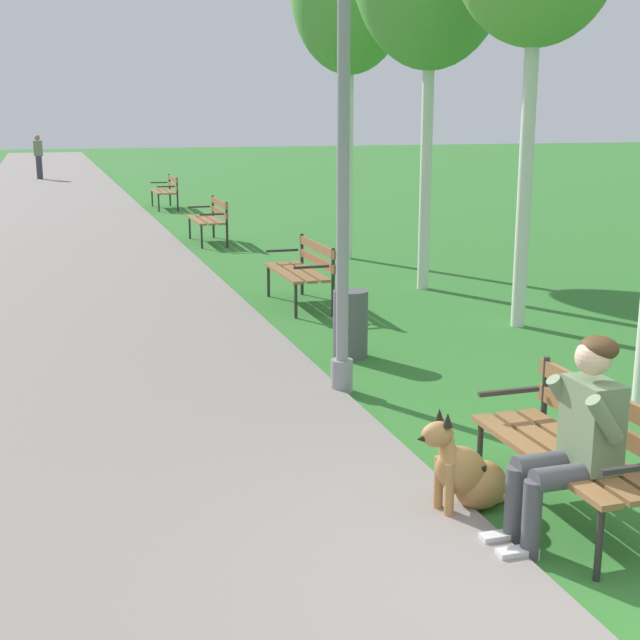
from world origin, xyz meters
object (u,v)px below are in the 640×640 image
Objects in this scene: park_bench_near at (578,442)px; park_bench_far at (210,216)px; dog_shepherd at (467,473)px; pedestrian_distant at (39,157)px; park_bench_furthest at (166,189)px; park_bench_mid at (303,267)px; person_seated_on_near_bench at (575,434)px; litter_bin at (350,324)px; lamp_post_near at (343,159)px.

park_bench_near is 1.00× the size of park_bench_far.
pedestrian_distant reaches higher than dog_shepherd.
pedestrian_distant is at bearing 105.42° from park_bench_furthest.
pedestrian_distant is (-3.14, 11.40, 0.33)m from park_bench_furthest.
park_bench_near is at bearing -91.29° from park_bench_mid.
person_seated_on_near_bench is at bearing -55.55° from dog_shepherd.
park_bench_far reaches higher than dog_shepherd.
park_bench_far is 1.20× the size of person_seated_on_near_bench.
person_seated_on_near_bench is 4.24m from litter_bin.
park_bench_near is 2.14× the size of litter_bin.
park_bench_near is 3.97m from litter_bin.
lamp_post_near is at bearing 96.26° from person_seated_on_near_bench.
park_bench_mid is 6.78m from person_seated_on_near_bench.
pedestrian_distant is at bearing 97.70° from park_bench_mid.
pedestrian_distant is at bearing 95.25° from lamp_post_near.
park_bench_far and park_bench_furthest have the same top height.
pedestrian_distant reaches higher than park_bench_mid.
park_bench_far is (-0.12, 6.00, 0.00)m from park_bench_mid.
person_seated_on_near_bench reaches higher than park_bench_furthest.
park_bench_mid and park_bench_far have the same top height.
park_bench_furthest is (0.03, 6.49, 0.00)m from park_bench_far.
park_bench_mid is 24.10m from pedestrian_distant.
park_bench_mid is at bearing 79.12° from lamp_post_near.
pedestrian_distant is at bearing 94.73° from dog_shepherd.
lamp_post_near is 2.44× the size of pedestrian_distant.
park_bench_far is 9.77m from lamp_post_near.
park_bench_furthest is at bearing 89.70° from park_bench_far.
park_bench_furthest is 1.81× the size of dog_shepherd.
person_seated_on_near_bench is at bearing -90.81° from park_bench_furthest.
park_bench_far is 12.23m from dog_shepherd.
park_bench_far is at bearing 88.94° from person_seated_on_near_bench.
park_bench_furthest is 18.71m from dog_shepherd.
park_bench_near is 0.71m from dog_shepherd.
park_bench_near and park_bench_furthest have the same top height.
lamp_post_near reaches higher than person_seated_on_near_bench.
park_bench_near is 1.20× the size of person_seated_on_near_bench.
dog_shepherd is at bearing -92.00° from park_bench_furthest.
dog_shepherd is at bearing -85.27° from pedestrian_distant.
park_bench_far is at bearing 89.19° from litter_bin.
person_seated_on_near_bench reaches higher than park_bench_mid.
park_bench_mid is 1.00× the size of park_bench_furthest.
park_bench_near is at bearing -88.68° from litter_bin.
park_bench_far is at bearing 87.10° from dog_shepherd.
park_bench_mid reaches higher than dog_shepherd.
park_bench_mid is at bearing 88.71° from park_bench_near.
park_bench_mid is at bearing 83.24° from dog_shepherd.
person_seated_on_near_bench is at bearing -128.26° from park_bench_near.
person_seated_on_near_bench reaches higher than park_bench_far.
pedestrian_distant is (-3.11, 17.89, 0.33)m from park_bench_far.
park_bench_near is 1.00× the size of park_bench_mid.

